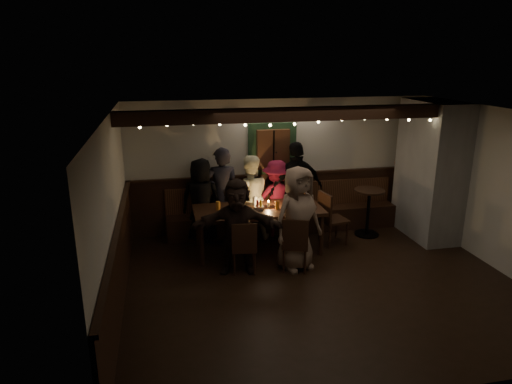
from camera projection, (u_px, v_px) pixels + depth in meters
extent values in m
cube|color=black|center=(321.00, 284.00, 7.07)|extent=(6.00, 5.00, 0.01)
cube|color=black|center=(329.00, 114.00, 6.31)|extent=(6.00, 5.00, 0.01)
cube|color=silver|center=(281.00, 165.00, 9.04)|extent=(6.00, 0.01, 2.60)
cube|color=silver|center=(112.00, 218.00, 6.10)|extent=(0.01, 5.00, 2.60)
cube|color=silver|center=(503.00, 192.00, 7.28)|extent=(0.01, 5.00, 2.60)
cube|color=black|center=(281.00, 201.00, 9.23)|extent=(6.00, 0.05, 1.10)
cube|color=black|center=(119.00, 269.00, 6.32)|extent=(0.05, 5.00, 1.10)
cube|color=gray|center=(430.00, 170.00, 8.62)|extent=(0.70, 1.40, 2.60)
cube|color=black|center=(284.00, 221.00, 9.09)|extent=(4.60, 0.45, 0.45)
cube|color=#361C0D|center=(282.00, 195.00, 9.12)|extent=(4.60, 0.06, 0.50)
cube|color=#203E23|center=(272.00, 149.00, 8.84)|extent=(0.95, 0.04, 1.00)
cube|color=#361C0D|center=(273.00, 149.00, 8.78)|extent=(0.64, 0.12, 0.76)
cube|color=black|center=(306.00, 114.00, 7.28)|extent=(6.00, 0.16, 0.22)
sphere|color=#FFE599|center=(140.00, 127.00, 6.79)|extent=(0.04, 0.04, 0.04)
sphere|color=#FFE599|center=(167.00, 125.00, 6.86)|extent=(0.04, 0.04, 0.04)
sphere|color=#FFE599|center=(194.00, 124.00, 6.94)|extent=(0.04, 0.04, 0.04)
sphere|color=#FFE599|center=(220.00, 124.00, 7.02)|extent=(0.04, 0.04, 0.04)
sphere|color=#FFE599|center=(245.00, 125.00, 7.11)|extent=(0.04, 0.04, 0.04)
sphere|color=#FFE599|center=(270.00, 125.00, 7.19)|extent=(0.04, 0.04, 0.04)
sphere|color=#FFE599|center=(294.00, 124.00, 7.27)|extent=(0.04, 0.04, 0.04)
sphere|color=#FFE599|center=(318.00, 122.00, 7.34)|extent=(0.04, 0.04, 0.04)
sphere|color=#FFE599|center=(342.00, 120.00, 7.41)|extent=(0.04, 0.04, 0.04)
sphere|color=#FFE599|center=(365.00, 119.00, 7.49)|extent=(0.04, 0.04, 0.04)
sphere|color=#FFE599|center=(387.00, 119.00, 7.57)|extent=(0.04, 0.04, 0.04)
sphere|color=#FFE599|center=(409.00, 120.00, 7.66)|extent=(0.04, 0.04, 0.04)
sphere|color=#FFE599|center=(430.00, 120.00, 7.74)|extent=(0.04, 0.04, 0.04)
sphere|color=#FFE599|center=(451.00, 119.00, 7.82)|extent=(0.04, 0.04, 0.04)
cube|color=black|center=(258.00, 210.00, 8.02)|extent=(2.25, 0.97, 0.06)
cylinder|color=black|center=(202.00, 245.00, 7.56)|extent=(0.08, 0.08, 0.74)
cylinder|color=black|center=(198.00, 228.00, 8.30)|extent=(0.08, 0.08, 0.74)
cylinder|color=black|center=(321.00, 235.00, 7.97)|extent=(0.08, 0.08, 0.74)
cylinder|color=black|center=(307.00, 220.00, 8.71)|extent=(0.08, 0.08, 0.74)
cylinder|color=#BF7226|center=(218.00, 206.00, 7.93)|extent=(0.08, 0.08, 0.15)
cylinder|color=#BF7226|center=(241.00, 210.00, 7.71)|extent=(0.08, 0.08, 0.15)
cylinder|color=silver|center=(255.00, 201.00, 8.18)|extent=(0.08, 0.08, 0.15)
cylinder|color=#BF7226|center=(277.00, 205.00, 7.96)|extent=(0.08, 0.08, 0.15)
cylinder|color=silver|center=(289.00, 198.00, 8.36)|extent=(0.08, 0.08, 0.15)
cylinder|color=#BF7226|center=(307.00, 205.00, 7.97)|extent=(0.08, 0.08, 0.15)
cylinder|color=white|center=(229.00, 217.00, 7.59)|extent=(0.28, 0.28, 0.02)
cube|color=#B2B2B7|center=(259.00, 208.00, 7.95)|extent=(0.17, 0.11, 0.05)
cylinder|color=#990C0C|center=(257.00, 205.00, 7.93)|extent=(0.04, 0.04, 0.17)
cylinder|color=gold|center=(261.00, 205.00, 7.94)|extent=(0.04, 0.04, 0.17)
cylinder|color=silver|center=(268.00, 205.00, 8.08)|extent=(0.05, 0.05, 0.09)
sphere|color=#FFB24C|center=(268.00, 201.00, 8.07)|extent=(0.03, 0.03, 0.03)
cube|color=black|center=(244.00, 248.00, 7.36)|extent=(0.44, 0.44, 0.04)
cube|color=black|center=(244.00, 238.00, 7.12)|extent=(0.40, 0.08, 0.46)
cylinder|color=black|center=(253.00, 255.00, 7.59)|extent=(0.03, 0.03, 0.39)
cylinder|color=black|center=(255.00, 264.00, 7.29)|extent=(0.03, 0.03, 0.39)
cylinder|color=black|center=(233.00, 256.00, 7.56)|extent=(0.03, 0.03, 0.39)
cylinder|color=black|center=(234.00, 265.00, 7.25)|extent=(0.03, 0.03, 0.39)
cube|color=black|center=(295.00, 245.00, 7.42)|extent=(0.54, 0.54, 0.04)
cube|color=black|center=(295.00, 234.00, 7.16)|extent=(0.41, 0.18, 0.48)
cylinder|color=black|center=(306.00, 254.00, 7.62)|extent=(0.04, 0.04, 0.41)
cylinder|color=black|center=(305.00, 263.00, 7.30)|extent=(0.04, 0.04, 0.41)
cylinder|color=black|center=(286.00, 253.00, 7.67)|extent=(0.04, 0.04, 0.41)
cylinder|color=black|center=(284.00, 261.00, 7.35)|extent=(0.04, 0.04, 0.41)
cube|color=black|center=(334.00, 220.00, 8.45)|extent=(0.53, 0.53, 0.04)
cube|color=black|center=(325.00, 207.00, 8.29)|extent=(0.13, 0.45, 0.52)
cylinder|color=black|center=(347.00, 234.00, 8.42)|extent=(0.04, 0.04, 0.44)
cylinder|color=black|center=(330.00, 237.00, 8.29)|extent=(0.04, 0.04, 0.44)
cylinder|color=black|center=(336.00, 227.00, 8.74)|extent=(0.04, 0.04, 0.44)
cylinder|color=black|center=(320.00, 230.00, 8.61)|extent=(0.04, 0.04, 0.44)
cylinder|color=black|center=(366.00, 234.00, 8.97)|extent=(0.47, 0.47, 0.03)
cylinder|color=black|center=(368.00, 213.00, 8.85)|extent=(0.06, 0.06, 0.91)
cylinder|color=black|center=(370.00, 191.00, 8.71)|extent=(0.58, 0.58, 0.04)
imported|color=black|center=(201.00, 201.00, 8.47)|extent=(0.90, 0.74, 1.59)
imported|color=black|center=(222.00, 194.00, 8.53)|extent=(0.69, 0.49, 1.79)
imported|color=#F1EDC9|center=(249.00, 198.00, 8.59)|extent=(0.79, 0.62, 1.63)
imported|color=maroon|center=(276.00, 199.00, 8.75)|extent=(0.98, 0.58, 1.50)
imported|color=black|center=(296.00, 189.00, 8.73)|extent=(1.13, 0.59, 1.84)
imported|color=black|center=(237.00, 227.00, 7.24)|extent=(1.51, 0.72, 1.56)
imported|color=#896D5D|center=(297.00, 219.00, 7.35)|extent=(0.97, 0.79, 1.73)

